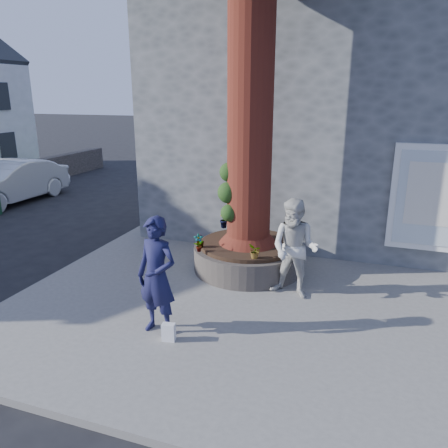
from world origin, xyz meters
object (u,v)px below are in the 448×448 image
(planter, at_px, (248,256))
(car_silver, at_px, (10,182))
(man, at_px, (157,276))
(woman, at_px, (295,249))

(planter, relative_size, car_silver, 0.51)
(man, relative_size, woman, 1.02)
(woman, distance_m, car_silver, 11.71)
(woman, height_order, car_silver, woman)
(man, bearing_deg, woman, 58.13)
(man, distance_m, car_silver, 11.08)
(car_silver, bearing_deg, man, -34.03)
(planter, bearing_deg, man, -101.89)
(planter, xyz_separation_m, man, (-0.62, -2.93, 0.65))
(woman, relative_size, car_silver, 0.41)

